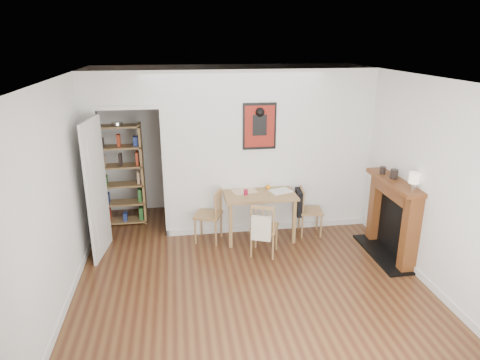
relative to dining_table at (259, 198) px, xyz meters
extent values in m
plane|color=#57371C|center=(-0.37, -1.10, -0.66)|extent=(5.20, 5.20, 0.00)
plane|color=silver|center=(-0.37, 1.50, 0.64)|extent=(4.50, 0.00, 4.50)
plane|color=silver|center=(-0.37, -3.70, 0.64)|extent=(4.50, 0.00, 4.50)
plane|color=silver|center=(-2.62, -1.10, 0.64)|extent=(0.00, 5.20, 5.20)
plane|color=silver|center=(1.88, -1.10, 0.64)|extent=(0.00, 5.20, 5.20)
plane|color=white|center=(-0.37, -1.10, 1.94)|extent=(5.20, 5.20, 0.00)
cube|color=silver|center=(0.21, 0.30, 0.64)|extent=(3.35, 0.10, 2.60)
cube|color=silver|center=(-2.49, 0.30, 0.64)|extent=(0.25, 0.10, 2.60)
cube|color=silver|center=(-1.92, 0.30, 1.66)|extent=(0.90, 0.10, 0.55)
cube|color=silver|center=(-2.40, 0.30, 0.36)|extent=(0.06, 0.14, 2.05)
cube|color=silver|center=(-1.44, 0.30, 0.36)|extent=(0.06, 0.14, 2.05)
cube|color=silver|center=(0.21, 0.24, -0.61)|extent=(3.35, 0.02, 0.10)
cube|color=silver|center=(-2.61, -1.70, -0.61)|extent=(0.02, 4.00, 0.10)
cube|color=silver|center=(1.87, -1.70, -0.61)|extent=(0.02, 4.00, 0.10)
cube|color=silver|center=(-2.39, -0.17, 0.34)|extent=(0.15, 0.80, 2.00)
cube|color=black|center=(0.03, 0.23, 1.09)|extent=(0.52, 0.02, 0.72)
cube|color=maroon|center=(0.03, 0.22, 1.09)|extent=(0.46, 0.00, 0.64)
cube|color=olive|center=(0.00, 0.00, 0.07)|extent=(1.10, 0.70, 0.04)
cube|color=olive|center=(-0.49, -0.29, -0.31)|extent=(0.05, 0.05, 0.71)
cube|color=olive|center=(0.49, -0.29, -0.31)|extent=(0.05, 0.05, 0.71)
cube|color=olive|center=(-0.49, 0.29, -0.31)|extent=(0.05, 0.05, 0.71)
cube|color=olive|center=(0.49, 0.29, -0.31)|extent=(0.05, 0.05, 0.71)
cube|color=black|center=(0.64, 0.02, -0.11)|extent=(0.13, 0.33, 0.41)
cube|color=beige|center=(-0.11, -0.75, -0.15)|extent=(0.29, 0.19, 0.35)
cube|color=olive|center=(-2.51, 0.91, 0.20)|extent=(0.04, 0.29, 1.72)
cube|color=olive|center=(-1.82, 0.91, 0.20)|extent=(0.04, 0.29, 1.72)
cube|color=olive|center=(-2.17, 0.91, -0.63)|extent=(0.73, 0.29, 0.03)
cube|color=olive|center=(-2.17, 0.91, 0.03)|extent=(0.73, 0.29, 0.03)
cube|color=olive|center=(-2.17, 0.91, 1.02)|extent=(0.73, 0.29, 0.03)
cube|color=#98321B|center=(-2.17, 0.91, 0.20)|extent=(0.63, 0.24, 0.24)
cube|color=brown|center=(1.78, -1.34, -0.11)|extent=(0.20, 0.16, 1.10)
cube|color=brown|center=(1.78, -0.36, -0.11)|extent=(0.20, 0.16, 1.10)
cube|color=brown|center=(1.75, -0.85, 0.47)|extent=(0.30, 1.21, 0.06)
cube|color=brown|center=(1.78, -0.85, 0.34)|extent=(0.20, 0.85, 0.20)
cube|color=black|center=(1.84, -0.85, -0.21)|extent=(0.08, 0.81, 0.88)
cube|color=black|center=(1.72, -0.85, -0.65)|extent=(0.45, 1.25, 0.03)
cylinder|color=maroon|center=(-0.22, -0.05, 0.13)|extent=(0.06, 0.06, 0.08)
sphere|color=orange|center=(0.17, 0.13, 0.13)|extent=(0.08, 0.08, 0.08)
cube|color=beige|center=(-0.22, 0.11, 0.09)|extent=(0.42, 0.34, 0.00)
cube|color=silver|center=(0.34, 0.01, 0.10)|extent=(0.39, 0.33, 0.02)
cylinder|color=silver|center=(1.80, -1.24, 0.54)|extent=(0.07, 0.07, 0.08)
cylinder|color=beige|center=(1.80, -1.24, 0.65)|extent=(0.14, 0.14, 0.14)
cylinder|color=black|center=(1.76, -0.79, 0.56)|extent=(0.11, 0.11, 0.13)
cylinder|color=black|center=(1.71, -0.57, 0.55)|extent=(0.09, 0.09, 0.11)
camera|label=1|loc=(-1.23, -6.10, 2.39)|focal=32.00mm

